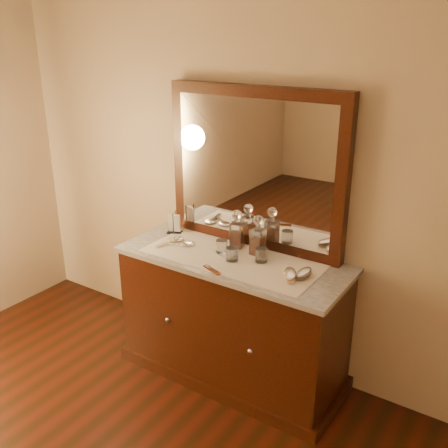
{
  "coord_description": "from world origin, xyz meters",
  "views": [
    {
      "loc": [
        1.49,
        -0.41,
        2.15
      ],
      "look_at": [
        0.0,
        1.85,
        1.1
      ],
      "focal_mm": 40.35,
      "sensor_mm": 36.0,
      "label": 1
    }
  ],
  "objects": [
    {
      "name": "dresser_cabinet",
      "position": [
        0.0,
        1.96,
        0.41
      ],
      "size": [
        1.4,
        0.55,
        0.82
      ],
      "primitive_type": "cube",
      "color": "black",
      "rests_on": "floor"
    },
    {
      "name": "dresser_plinth",
      "position": [
        0.0,
        1.96,
        0.04
      ],
      "size": [
        1.46,
        0.59,
        0.08
      ],
      "primitive_type": "cube",
      "color": "black",
      "rests_on": "floor"
    },
    {
      "name": "knob_left",
      "position": [
        -0.3,
        1.67,
        0.45
      ],
      "size": [
        0.04,
        0.04,
        0.04
      ],
      "primitive_type": "sphere",
      "color": "silver",
      "rests_on": "dresser_cabinet"
    },
    {
      "name": "knob_right",
      "position": [
        0.3,
        1.67,
        0.45
      ],
      "size": [
        0.04,
        0.04,
        0.04
      ],
      "primitive_type": "sphere",
      "color": "silver",
      "rests_on": "dresser_cabinet"
    },
    {
      "name": "marble_top",
      "position": [
        0.0,
        1.96,
        0.83
      ],
      "size": [
        1.44,
        0.59,
        0.03
      ],
      "primitive_type": "cube",
      "color": "silver",
      "rests_on": "dresser_cabinet"
    },
    {
      "name": "mirror_frame",
      "position": [
        0.0,
        2.2,
        1.35
      ],
      "size": [
        1.2,
        0.08,
        1.0
      ],
      "primitive_type": "cube",
      "color": "black",
      "rests_on": "marble_top"
    },
    {
      "name": "mirror_glass",
      "position": [
        0.0,
        2.17,
        1.35
      ],
      "size": [
        1.06,
        0.01,
        0.86
      ],
      "primitive_type": "cube",
      "color": "white",
      "rests_on": "marble_top"
    },
    {
      "name": "lace_runner",
      "position": [
        0.0,
        1.94,
        0.85
      ],
      "size": [
        1.1,
        0.45,
        0.0
      ],
      "primitive_type": "cube",
      "color": "silver",
      "rests_on": "marble_top"
    },
    {
      "name": "pin_dish",
      "position": [
        -0.05,
        1.95,
        0.86
      ],
      "size": [
        0.07,
        0.07,
        0.01
      ],
      "primitive_type": "cylinder",
      "rotation": [
        0.0,
        0.0,
        0.02
      ],
      "color": "white",
      "rests_on": "lace_runner"
    },
    {
      "name": "comb",
      "position": [
        0.0,
        1.73,
        0.86
      ],
      "size": [
        0.15,
        0.08,
        0.01
      ],
      "primitive_type": "cube",
      "rotation": [
        0.0,
        0.0,
        -0.35
      ],
      "color": "#652D12",
      "rests_on": "lace_runner"
    },
    {
      "name": "napkin_rack",
      "position": [
        -0.55,
        2.07,
        0.91
      ],
      "size": [
        0.12,
        0.1,
        0.15
      ],
      "color": "black",
      "rests_on": "marble_top"
    },
    {
      "name": "decanter_left",
      "position": [
        -0.06,
        2.09,
        0.95
      ],
      "size": [
        0.1,
        0.1,
        0.25
      ],
      "color": "#993E16",
      "rests_on": "lace_runner"
    },
    {
      "name": "decanter_right",
      "position": [
        0.11,
        2.07,
        0.95
      ],
      "size": [
        0.08,
        0.08,
        0.25
      ],
      "color": "#993E16",
      "rests_on": "lace_runner"
    },
    {
      "name": "brush_near",
      "position": [
        0.42,
        1.88,
        0.88
      ],
      "size": [
        0.14,
        0.17,
        0.04
      ],
      "color": "#99795E",
      "rests_on": "lace_runner"
    },
    {
      "name": "brush_far",
      "position": [
        0.48,
        1.95,
        0.87
      ],
      "size": [
        0.07,
        0.15,
        0.04
      ],
      "color": "#99795E",
      "rests_on": "lace_runner"
    },
    {
      "name": "hand_mirror_outer",
      "position": [
        -0.45,
        1.94,
        0.86
      ],
      "size": [
        0.1,
        0.23,
        0.02
      ],
      "color": "silver",
      "rests_on": "lace_runner"
    },
    {
      "name": "hand_mirror_inner",
      "position": [
        -0.35,
        1.93,
        0.86
      ],
      "size": [
        0.19,
        0.15,
        0.02
      ],
      "color": "silver",
      "rests_on": "lace_runner"
    },
    {
      "name": "tumblers",
      "position": [
        0.04,
        1.96,
        0.9
      ],
      "size": [
        0.34,
        0.16,
        0.08
      ],
      "color": "white",
      "rests_on": "lace_runner"
    }
  ]
}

